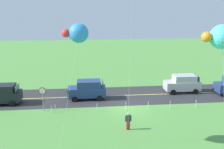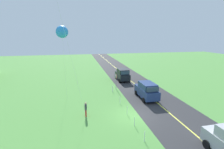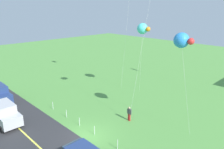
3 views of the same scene
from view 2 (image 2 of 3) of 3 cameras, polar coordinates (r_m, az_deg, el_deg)
ground_plane at (r=18.47m, az=7.68°, el=-13.92°), size 120.00×120.00×0.10m
asphalt_road at (r=20.05m, az=18.78°, el=-12.09°), size 120.00×7.00×0.00m
road_centre_stripe at (r=20.05m, az=18.78°, el=-12.08°), size 120.00×0.16×0.00m
car_suv_foreground at (r=22.82m, az=11.97°, el=-5.37°), size 4.40×2.12×2.24m
car_parked_east_near at (r=31.29m, az=3.66°, el=0.04°), size 4.40×2.12×2.24m
stop_sign at (r=25.90m, az=1.42°, el=-1.31°), size 0.76×0.08×2.56m
person_adult_near at (r=17.88m, az=-9.11°, el=-11.68°), size 0.58×0.22×1.60m
kite_pink_drift at (r=20.37m, az=-16.97°, el=13.99°), size 2.43×1.40×9.50m
fence_post_1 at (r=14.42m, az=11.23°, el=-20.33°), size 0.05×0.05×0.90m
fence_post_2 at (r=16.30m, az=7.85°, el=-15.90°), size 0.05×0.05×0.90m
fence_post_3 at (r=18.31m, az=5.28°, el=-12.36°), size 0.05×0.05×0.90m
fence_post_4 at (r=20.98m, az=2.81°, el=-8.84°), size 0.05×0.05×0.90m
fence_post_5 at (r=25.25m, az=0.12°, el=-4.89°), size 0.05×0.05×0.90m
fence_post_6 at (r=24.89m, az=0.30°, el=-5.17°), size 0.05×0.05×0.90m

